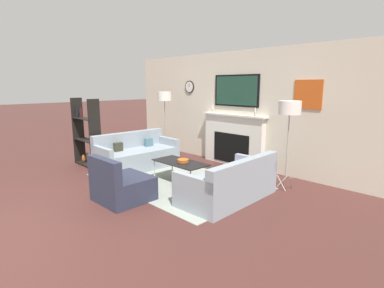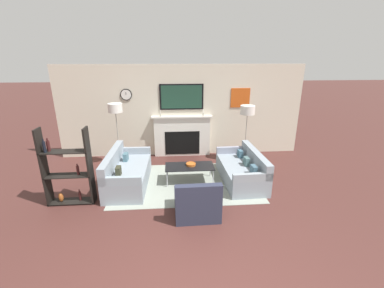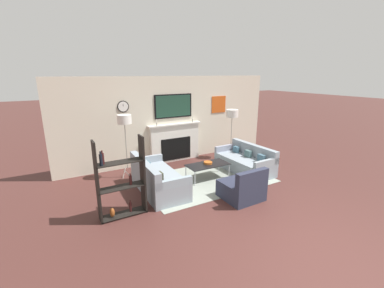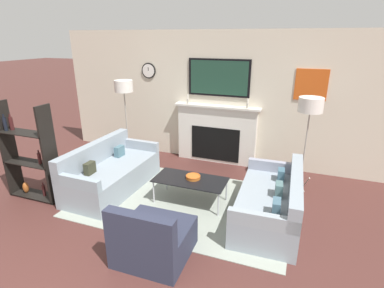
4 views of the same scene
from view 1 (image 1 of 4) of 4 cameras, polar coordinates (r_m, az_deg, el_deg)
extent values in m
cube|color=beige|center=(7.28, 8.55, 6.60)|extent=(7.24, 0.07, 2.70)
cube|color=silver|center=(7.29, 7.83, 0.66)|extent=(1.68, 0.16, 1.19)
cube|color=black|center=(7.26, 7.38, -0.82)|extent=(1.04, 0.01, 0.72)
cube|color=silver|center=(7.19, 7.86, 5.48)|extent=(1.80, 0.22, 0.04)
cylinder|color=#B2AD9E|center=(7.56, 3.95, 6.36)|extent=(0.04, 0.04, 0.10)
cylinder|color=white|center=(7.55, 3.96, 7.08)|extent=(0.03, 0.03, 0.09)
cylinder|color=#B2AD9E|center=(6.79, 11.93, 5.61)|extent=(0.04, 0.04, 0.10)
cylinder|color=white|center=(6.78, 11.96, 6.40)|extent=(0.03, 0.03, 0.09)
cube|color=black|center=(7.23, 8.42, 10.02)|extent=(1.27, 0.04, 0.74)
cube|color=#1E4233|center=(7.21, 8.33, 10.02)|extent=(1.19, 0.01, 0.67)
cylinder|color=black|center=(8.28, -0.47, 10.83)|extent=(0.33, 0.02, 0.33)
cylinder|color=silver|center=(8.27, -0.54, 10.83)|extent=(0.28, 0.00, 0.28)
cube|color=black|center=(8.27, -0.56, 11.08)|extent=(0.01, 0.00, 0.07)
cube|color=#C85118|center=(6.33, 21.23, 8.79)|extent=(0.57, 0.02, 0.57)
cube|color=gray|center=(6.12, -3.14, -7.03)|extent=(3.38, 2.18, 0.01)
cube|color=#8B97A2|center=(7.08, -10.34, -2.81)|extent=(0.90, 1.87, 0.45)
cube|color=#8B97A2|center=(7.29, -11.94, 0.81)|extent=(0.21, 1.85, 0.37)
cube|color=#9099A5|center=(7.51, -4.81, 0.59)|extent=(0.86, 0.12, 0.18)
cube|color=#8B9BA6|center=(6.60, -16.83, -1.33)|extent=(0.86, 0.12, 0.18)
cube|color=slate|center=(7.34, -8.27, 0.33)|extent=(0.11, 0.20, 0.20)
cube|color=#323323|center=(6.92, -13.88, -0.55)|extent=(0.10, 0.20, 0.20)
cube|color=#8B97A2|center=(5.17, 6.77, -8.21)|extent=(0.91, 1.80, 0.41)
cube|color=#8B97A2|center=(4.87, 10.14, -4.92)|extent=(0.21, 1.78, 0.34)
cube|color=#8F9AA3|center=(4.47, 0.27, -7.29)|extent=(0.86, 0.12, 0.18)
cube|color=#8E92A4|center=(5.75, 11.91, -3.33)|extent=(0.86, 0.12, 0.18)
cube|color=#426273|center=(4.61, 4.14, -6.54)|extent=(0.12, 0.22, 0.21)
cube|color=#4B6A6C|center=(5.01, 8.02, -5.25)|extent=(0.12, 0.21, 0.20)
cube|color=#3E6274|center=(5.43, 11.29, -4.13)|extent=(0.12, 0.20, 0.19)
cube|color=#2A2E41|center=(5.23, -12.87, -8.25)|extent=(0.85, 0.83, 0.40)
cube|color=#2A2E41|center=(4.95, -16.38, -4.81)|extent=(0.84, 0.15, 0.38)
cube|color=black|center=(5.97, -2.22, -3.51)|extent=(1.16, 0.57, 0.02)
cylinder|color=#B7B7BC|center=(6.27, -7.19, -4.80)|extent=(0.02, 0.02, 0.40)
cylinder|color=#B7B7BC|center=(5.49, -0.29, -7.06)|extent=(0.02, 0.02, 0.40)
cylinder|color=#B7B7BC|center=(6.57, -3.80, -4.00)|extent=(0.02, 0.02, 0.40)
cylinder|color=#B7B7BC|center=(5.82, 3.18, -6.00)|extent=(0.02, 0.02, 0.40)
cylinder|color=#BD5F22|center=(5.96, -1.73, -3.20)|extent=(0.23, 0.23, 0.05)
torus|color=#C3551B|center=(5.95, -1.73, -2.98)|extent=(0.24, 0.24, 0.02)
cylinder|color=#9E998E|center=(8.07, -4.43, -1.59)|extent=(0.09, 0.23, 0.28)
cylinder|color=#9E998E|center=(8.24, -5.03, -1.34)|extent=(0.17, 0.19, 0.28)
cylinder|color=#9E998E|center=(8.08, -5.78, -1.60)|extent=(0.23, 0.07, 0.28)
cylinder|color=#9E998E|center=(8.00, -5.17, 3.78)|extent=(0.02, 0.02, 1.24)
cylinder|color=white|center=(7.94, -5.26, 9.05)|extent=(0.37, 0.37, 0.23)
cylinder|color=#9E998E|center=(5.91, 18.38, -7.04)|extent=(0.09, 0.23, 0.26)
cylinder|color=#9E998E|center=(6.03, 16.99, -6.60)|extent=(0.17, 0.19, 0.26)
cylinder|color=#9E998E|center=(5.85, 16.61, -7.12)|extent=(0.23, 0.07, 0.26)
cylinder|color=#9E998E|center=(5.76, 17.73, -0.29)|extent=(0.02, 0.02, 1.15)
cylinder|color=white|center=(5.66, 18.14, 6.61)|extent=(0.40, 0.40, 0.24)
cube|color=black|center=(7.95, -20.84, 2.42)|extent=(0.04, 0.28, 1.61)
cube|color=black|center=(7.16, -17.97, 1.71)|extent=(0.04, 0.28, 1.61)
cube|color=black|center=(7.70, -19.10, -3.64)|extent=(0.93, 0.28, 0.02)
cube|color=black|center=(7.58, -19.39, 0.70)|extent=(0.93, 0.28, 0.01)
cube|color=black|center=(7.51, -19.64, 4.57)|extent=(0.93, 0.28, 0.02)
cylinder|color=#3D1919|center=(7.40, -18.69, 1.30)|extent=(0.05, 0.05, 0.19)
cylinder|color=#3D1919|center=(7.38, -18.75, 2.19)|extent=(0.02, 0.02, 0.05)
ellipsoid|color=#9C5121|center=(7.87, -19.91, -2.59)|extent=(0.10, 0.10, 0.20)
cylinder|color=black|center=(7.79, -21.05, 5.56)|extent=(0.06, 0.06, 0.22)
cylinder|color=black|center=(7.78, -21.12, 6.56)|extent=(0.03, 0.03, 0.05)
cylinder|color=#3D1919|center=(7.79, -20.42, 5.57)|extent=(0.06, 0.06, 0.21)
cylinder|color=#3D1919|center=(7.78, -20.48, 6.54)|extent=(0.03, 0.03, 0.05)
cylinder|color=#3D1919|center=(7.55, -18.52, -3.06)|extent=(0.05, 0.05, 0.20)
cylinder|color=#3D1919|center=(7.53, -18.58, -2.15)|extent=(0.02, 0.02, 0.05)
camera|label=2|loc=(5.08, -67.45, 15.66)|focal=24.00mm
camera|label=3|loc=(8.07, -57.31, 12.31)|focal=24.00mm
camera|label=4|loc=(2.82, -50.28, 20.58)|focal=28.00mm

